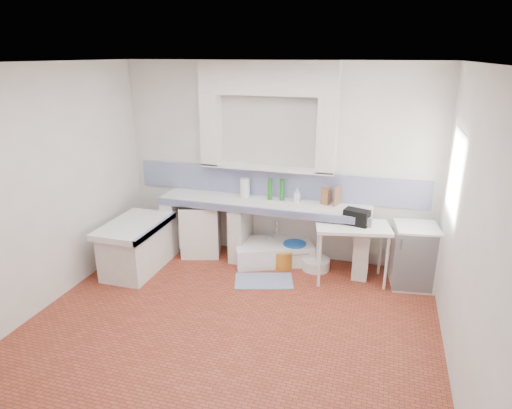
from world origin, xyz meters
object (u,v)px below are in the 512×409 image
(stove, at_px, (201,229))
(fridge, at_px, (414,256))
(sink, at_px, (273,252))
(side_table, at_px, (351,253))

(stove, xyz_separation_m, fridge, (3.02, -0.11, 0.02))
(sink, bearing_deg, side_table, -37.38)
(sink, relative_size, side_table, 1.17)
(stove, distance_m, side_table, 2.25)
(side_table, bearing_deg, stove, 162.60)
(fridge, bearing_deg, sink, 168.30)
(sink, bearing_deg, fridge, -28.49)
(stove, relative_size, sink, 0.71)
(side_table, xyz_separation_m, fridge, (0.79, 0.12, 0.02))
(sink, relative_size, fridge, 1.35)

